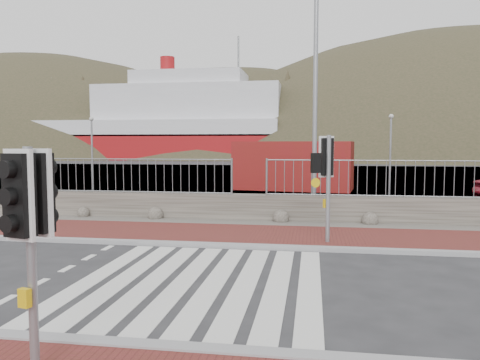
% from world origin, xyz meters
% --- Properties ---
extents(ground, '(220.00, 220.00, 0.00)m').
position_xyz_m(ground, '(0.00, 0.00, 0.00)').
color(ground, '#28282B').
rests_on(ground, ground).
extents(sidewalk_far, '(40.00, 3.00, 0.08)m').
position_xyz_m(sidewalk_far, '(0.00, 4.50, 0.04)').
color(sidewalk_far, maroon).
rests_on(sidewalk_far, ground).
extents(kerb_near, '(40.00, 0.25, 0.12)m').
position_xyz_m(kerb_near, '(0.00, -3.00, 0.05)').
color(kerb_near, gray).
rests_on(kerb_near, ground).
extents(kerb_far, '(40.00, 0.25, 0.12)m').
position_xyz_m(kerb_far, '(0.00, 3.00, 0.05)').
color(kerb_far, gray).
rests_on(kerb_far, ground).
extents(zebra_crossing, '(4.62, 5.60, 0.01)m').
position_xyz_m(zebra_crossing, '(-0.00, 0.00, 0.01)').
color(zebra_crossing, silver).
rests_on(zebra_crossing, ground).
extents(gravel_strip, '(40.00, 1.50, 0.06)m').
position_xyz_m(gravel_strip, '(0.00, 6.50, 0.03)').
color(gravel_strip, '#59544C').
rests_on(gravel_strip, ground).
extents(stone_wall, '(40.00, 0.60, 0.90)m').
position_xyz_m(stone_wall, '(0.00, 7.30, 0.45)').
color(stone_wall, '#4A453D').
rests_on(stone_wall, ground).
extents(railing, '(18.07, 0.07, 1.22)m').
position_xyz_m(railing, '(0.00, 7.15, 1.82)').
color(railing, gray).
rests_on(railing, stone_wall).
extents(quay, '(120.00, 40.00, 0.50)m').
position_xyz_m(quay, '(0.00, 27.90, 0.00)').
color(quay, '#4C4C4F').
rests_on(quay, ground).
extents(water, '(220.00, 50.00, 0.05)m').
position_xyz_m(water, '(0.00, 62.90, 0.00)').
color(water, '#3F4C54').
rests_on(water, ground).
extents(ferry, '(50.00, 16.00, 20.00)m').
position_xyz_m(ferry, '(-24.65, 67.90, 5.36)').
color(ferry, maroon).
rests_on(ferry, ground).
extents(hills_backdrop, '(254.00, 90.00, 100.00)m').
position_xyz_m(hills_backdrop, '(6.74, 87.90, -23.05)').
color(hills_backdrop, '#30311D').
rests_on(hills_backdrop, ground).
extents(traffic_signal_near, '(0.42, 0.31, 2.63)m').
position_xyz_m(traffic_signal_near, '(-0.92, -3.91, 1.91)').
color(traffic_signal_near, gray).
rests_on(traffic_signal_near, ground).
extents(traffic_signal_far, '(0.70, 0.46, 2.87)m').
position_xyz_m(traffic_signal_far, '(2.50, 3.75, 2.08)').
color(traffic_signal_far, gray).
rests_on(traffic_signal_far, ground).
extents(streetlight, '(1.92, 0.40, 9.05)m').
position_xyz_m(streetlight, '(2.35, 8.12, 5.09)').
color(streetlight, gray).
rests_on(streetlight, ground).
extents(shipping_container, '(6.96, 3.72, 2.76)m').
position_xyz_m(shipping_container, '(1.04, 18.47, 1.38)').
color(shipping_container, maroon).
rests_on(shipping_container, ground).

